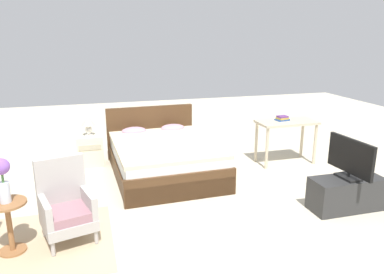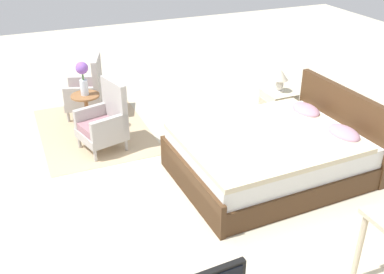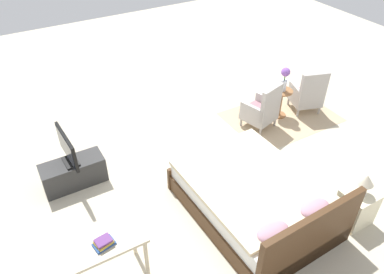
{
  "view_description": "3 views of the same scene",
  "coord_description": "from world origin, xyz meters",
  "px_view_note": "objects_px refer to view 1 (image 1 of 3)",
  "views": [
    {
      "loc": [
        -1.12,
        -4.72,
        2.26
      ],
      "look_at": [
        0.32,
        0.32,
        0.81
      ],
      "focal_mm": 35.0,
      "sensor_mm": 36.0,
      "label": 1
    },
    {
      "loc": [
        3.93,
        -1.65,
        3.0
      ],
      "look_at": [
        -0.09,
        0.04,
        0.68
      ],
      "focal_mm": 42.0,
      "sensor_mm": 36.0,
      "label": 2
    },
    {
      "loc": [
        2.64,
        3.78,
        4.2
      ],
      "look_at": [
        0.38,
        -0.14,
        0.77
      ],
      "focal_mm": 35.0,
      "sensor_mm": 36.0,
      "label": 3
    }
  ],
  "objects_px": {
    "tv_stand": "(346,194)",
    "tv_flatscreen": "(350,158)",
    "book_stack": "(282,118)",
    "side_table": "(9,221)",
    "flower_vase": "(2,176)",
    "nightstand": "(90,150)",
    "table_lamp": "(88,123)",
    "bed": "(163,157)",
    "vanity_desk": "(286,128)",
    "armchair_by_window_right": "(66,207)"
  },
  "relations": [
    {
      "from": "flower_vase",
      "to": "tv_stand",
      "type": "bearing_deg",
      "value": -1.55
    },
    {
      "from": "side_table",
      "to": "tv_flatscreen",
      "type": "bearing_deg",
      "value": -1.55
    },
    {
      "from": "book_stack",
      "to": "tv_flatscreen",
      "type": "bearing_deg",
      "value": -93.16
    },
    {
      "from": "armchair_by_window_right",
      "to": "side_table",
      "type": "bearing_deg",
      "value": -167.44
    },
    {
      "from": "bed",
      "to": "side_table",
      "type": "bearing_deg",
      "value": -138.02
    },
    {
      "from": "bed",
      "to": "tv_stand",
      "type": "xyz_separation_m",
      "value": [
        2.06,
        -1.93,
        -0.08
      ]
    },
    {
      "from": "tv_stand",
      "to": "book_stack",
      "type": "distance_m",
      "value": 2.05
    },
    {
      "from": "side_table",
      "to": "book_stack",
      "type": "distance_m",
      "value": 4.61
    },
    {
      "from": "flower_vase",
      "to": "tv_stand",
      "type": "distance_m",
      "value": 4.14
    },
    {
      "from": "side_table",
      "to": "flower_vase",
      "type": "bearing_deg",
      "value": 180.0
    },
    {
      "from": "book_stack",
      "to": "vanity_desk",
      "type": "bearing_deg",
      "value": -51.41
    },
    {
      "from": "bed",
      "to": "nightstand",
      "type": "height_order",
      "value": "bed"
    },
    {
      "from": "book_stack",
      "to": "nightstand",
      "type": "bearing_deg",
      "value": 167.16
    },
    {
      "from": "table_lamp",
      "to": "tv_flatscreen",
      "type": "xyz_separation_m",
      "value": [
        3.22,
        -2.72,
        -0.04
      ]
    },
    {
      "from": "bed",
      "to": "tv_stand",
      "type": "distance_m",
      "value": 2.83
    },
    {
      "from": "bed",
      "to": "tv_stand",
      "type": "relative_size",
      "value": 2.31
    },
    {
      "from": "flower_vase",
      "to": "tv_stand",
      "type": "height_order",
      "value": "flower_vase"
    },
    {
      "from": "tv_flatscreen",
      "to": "vanity_desk",
      "type": "distance_m",
      "value": 1.91
    },
    {
      "from": "nightstand",
      "to": "vanity_desk",
      "type": "bearing_deg",
      "value": -13.73
    },
    {
      "from": "table_lamp",
      "to": "tv_flatscreen",
      "type": "bearing_deg",
      "value": -40.27
    },
    {
      "from": "side_table",
      "to": "armchair_by_window_right",
      "type": "bearing_deg",
      "value": 12.56
    },
    {
      "from": "bed",
      "to": "tv_flatscreen",
      "type": "distance_m",
      "value": 2.86
    },
    {
      "from": "tv_flatscreen",
      "to": "vanity_desk",
      "type": "xyz_separation_m",
      "value": [
        0.16,
        1.9,
        -0.06
      ]
    },
    {
      "from": "tv_stand",
      "to": "table_lamp",
      "type": "bearing_deg",
      "value": 139.71
    },
    {
      "from": "bed",
      "to": "flower_vase",
      "type": "height_order",
      "value": "flower_vase"
    },
    {
      "from": "armchair_by_window_right",
      "to": "tv_stand",
      "type": "relative_size",
      "value": 0.96
    },
    {
      "from": "tv_flatscreen",
      "to": "flower_vase",
      "type": "bearing_deg",
      "value": 178.45
    },
    {
      "from": "side_table",
      "to": "tv_flatscreen",
      "type": "height_order",
      "value": "tv_flatscreen"
    },
    {
      "from": "armchair_by_window_right",
      "to": "tv_stand",
      "type": "xyz_separation_m",
      "value": [
        3.51,
        -0.24,
        -0.16
      ]
    },
    {
      "from": "bed",
      "to": "nightstand",
      "type": "xyz_separation_m",
      "value": [
        -1.15,
        0.79,
        -0.03
      ]
    },
    {
      "from": "vanity_desk",
      "to": "armchair_by_window_right",
      "type": "bearing_deg",
      "value": -155.72
    },
    {
      "from": "bed",
      "to": "side_table",
      "type": "xyz_separation_m",
      "value": [
        -2.03,
        -1.82,
        0.06
      ]
    },
    {
      "from": "tv_stand",
      "to": "vanity_desk",
      "type": "relative_size",
      "value": 0.92
    },
    {
      "from": "bed",
      "to": "armchair_by_window_right",
      "type": "relative_size",
      "value": 2.41
    },
    {
      "from": "armchair_by_window_right",
      "to": "nightstand",
      "type": "distance_m",
      "value": 2.51
    },
    {
      "from": "nightstand",
      "to": "table_lamp",
      "type": "distance_m",
      "value": 0.49
    },
    {
      "from": "tv_flatscreen",
      "to": "vanity_desk",
      "type": "height_order",
      "value": "tv_flatscreen"
    },
    {
      "from": "armchair_by_window_right",
      "to": "side_table",
      "type": "relative_size",
      "value": 1.6
    },
    {
      "from": "flower_vase",
      "to": "table_lamp",
      "type": "bearing_deg",
      "value": 71.51
    },
    {
      "from": "bed",
      "to": "table_lamp",
      "type": "relative_size",
      "value": 6.72
    },
    {
      "from": "tv_stand",
      "to": "tv_flatscreen",
      "type": "xyz_separation_m",
      "value": [
        0.0,
        0.0,
        0.49
      ]
    },
    {
      "from": "armchair_by_window_right",
      "to": "flower_vase",
      "type": "xyz_separation_m",
      "value": [
        -0.57,
        -0.13,
        0.49
      ]
    },
    {
      "from": "tv_flatscreen",
      "to": "book_stack",
      "type": "height_order",
      "value": "tv_flatscreen"
    },
    {
      "from": "flower_vase",
      "to": "nightstand",
      "type": "xyz_separation_m",
      "value": [
        0.87,
        2.61,
        -0.6
      ]
    },
    {
      "from": "tv_stand",
      "to": "nightstand",
      "type": "bearing_deg",
      "value": 139.71
    },
    {
      "from": "nightstand",
      "to": "book_stack",
      "type": "height_order",
      "value": "book_stack"
    },
    {
      "from": "side_table",
      "to": "flower_vase",
      "type": "relative_size",
      "value": 1.21
    },
    {
      "from": "armchair_by_window_right",
      "to": "nightstand",
      "type": "xyz_separation_m",
      "value": [
        0.3,
        2.49,
        -0.11
      ]
    },
    {
      "from": "flower_vase",
      "to": "bed",
      "type": "bearing_deg",
      "value": 41.98
    },
    {
      "from": "side_table",
      "to": "tv_stand",
      "type": "xyz_separation_m",
      "value": [
        4.09,
        -0.11,
        -0.14
      ]
    }
  ]
}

